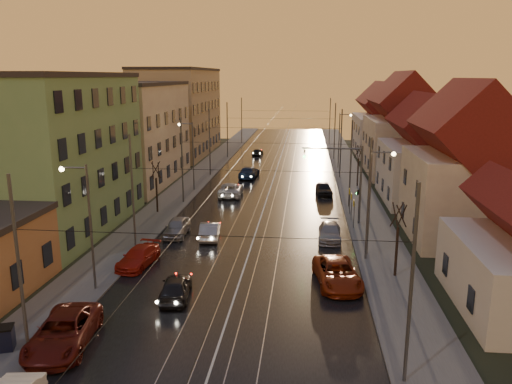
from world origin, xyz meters
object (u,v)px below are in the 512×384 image
(parked_right_0, at_px, (337,273))
(parked_right_2, at_px, (324,189))
(street_lamp_0, at_px, (85,215))
(parked_left_2, at_px, (138,257))
(street_lamp_2, at_px, (190,149))
(traffic_light_mast, at_px, (349,175))
(driving_car_3, at_px, (249,172))
(street_lamp_1, at_px, (374,192))
(driving_car_0, at_px, (176,287))
(driving_car_4, at_px, (258,152))
(dumpster, at_px, (0,339))
(street_lamp_3, at_px, (341,135))
(parked_right_1, at_px, (330,232))
(parked_left_3, at_px, (177,227))
(driving_car_2, at_px, (231,190))
(parked_left_1, at_px, (63,332))
(driving_car_1, at_px, (210,230))

(parked_right_0, xyz_separation_m, parked_right_2, (-0.06, 25.05, -0.06))
(street_lamp_0, distance_m, parked_left_2, 6.26)
(street_lamp_2, bearing_deg, traffic_light_mast, -35.07)
(driving_car_3, bearing_deg, street_lamp_1, 118.30)
(street_lamp_0, xyz_separation_m, traffic_light_mast, (17.10, 16.00, -0.29))
(driving_car_0, relative_size, driving_car_3, 0.79)
(street_lamp_1, bearing_deg, driving_car_3, 113.75)
(street_lamp_2, xyz_separation_m, driving_car_0, (5.59, -28.59, -4.18))
(driving_car_3, bearing_deg, driving_car_4, -83.31)
(street_lamp_2, bearing_deg, parked_left_2, -86.06)
(parked_right_0, distance_m, dumpster, 19.33)
(street_lamp_3, xyz_separation_m, parked_right_1, (-2.90, -32.50, -4.23))
(traffic_light_mast, distance_m, parked_left_2, 19.78)
(driving_car_0, distance_m, dumpster, 9.66)
(parked_left_3, bearing_deg, traffic_light_mast, 16.38)
(street_lamp_2, relative_size, driving_car_3, 1.52)
(parked_right_2, bearing_deg, driving_car_2, -175.42)
(parked_left_1, bearing_deg, street_lamp_0, 95.67)
(street_lamp_3, distance_m, parked_left_2, 43.22)
(parked_left_1, height_order, parked_right_2, parked_left_1)
(traffic_light_mast, bearing_deg, street_lamp_1, -82.09)
(driving_car_2, distance_m, parked_right_0, 25.55)
(driving_car_1, distance_m, driving_car_3, 25.29)
(driving_car_1, bearing_deg, traffic_light_mast, -162.78)
(driving_car_2, bearing_deg, dumpster, 76.50)
(parked_right_1, relative_size, dumpster, 3.74)
(street_lamp_3, bearing_deg, parked_right_0, -93.88)
(driving_car_1, bearing_deg, driving_car_3, -97.57)
(street_lamp_0, relative_size, driving_car_1, 1.88)
(driving_car_2, relative_size, parked_left_1, 0.94)
(parked_left_3, height_order, parked_right_0, parked_right_0)
(driving_car_3, bearing_deg, parked_right_0, 110.37)
(parked_right_1, height_order, parked_right_2, parked_right_2)
(driving_car_1, height_order, parked_left_1, parked_left_1)
(street_lamp_2, height_order, parked_right_1, street_lamp_2)
(driving_car_2, relative_size, parked_left_3, 1.25)
(driving_car_0, height_order, parked_right_0, parked_right_0)
(parked_left_2, bearing_deg, driving_car_3, 90.04)
(driving_car_3, distance_m, parked_right_1, 26.37)
(parked_left_3, bearing_deg, driving_car_3, 81.17)
(traffic_light_mast, bearing_deg, driving_car_2, 141.15)
(traffic_light_mast, bearing_deg, parked_right_2, 98.75)
(traffic_light_mast, height_order, parked_left_3, traffic_light_mast)
(street_lamp_2, bearing_deg, parked_right_2, -2.00)
(driving_car_1, relative_size, driving_car_3, 0.81)
(driving_car_1, bearing_deg, street_lamp_2, -79.05)
(street_lamp_3, distance_m, parked_left_1, 53.38)
(street_lamp_1, relative_size, parked_right_2, 1.91)
(street_lamp_3, relative_size, parked_left_2, 1.77)
(street_lamp_1, bearing_deg, parked_left_3, 167.87)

